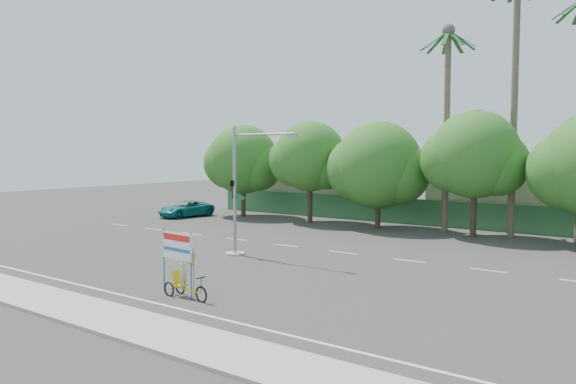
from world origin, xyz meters
The scene contains 14 objects.
ground centered at (0.00, 0.00, 0.00)m, with size 120.00×120.00×0.00m, color #33302D.
sidewalk_near centered at (0.00, -7.50, 0.06)m, with size 50.00×2.40×0.12m, color gray.
fence centered at (0.00, 21.50, 1.00)m, with size 38.00×0.08×2.00m, color #336B3D.
building_left centered at (-10.00, 26.00, 2.00)m, with size 12.00×8.00×4.00m, color #BCB195.
building_right centered at (8.00, 26.00, 1.80)m, with size 14.00×8.00×3.60m, color #BCB195.
tree_far_left centered at (-14.05, 18.00, 4.76)m, with size 7.14×6.00×7.96m.
tree_left centered at (-7.05, 18.00, 5.06)m, with size 6.66×5.60×8.07m.
tree_center centered at (-1.05, 18.00, 4.47)m, with size 7.62×6.40×7.85m.
tree_right centered at (5.95, 18.00, 5.24)m, with size 6.90×5.80×8.36m.
palm_tall centered at (8.00, 19.50, 10.46)m, with size 3.73×3.79×17.45m.
palm_short centered at (3.50, 19.50, 8.86)m, with size 3.73×3.79×14.45m.
traffic_signal centered at (-2.20, 3.98, 2.92)m, with size 4.72×1.10×7.00m.
trike_billboard centered at (1.80, -3.96, 1.06)m, with size 2.67×0.70×2.63m.
pickup_truck centered at (-17.73, 14.74, 0.68)m, with size 2.27×4.92×1.37m, color #106F74.
Camera 1 is at (17.90, -18.85, 5.68)m, focal length 35.00 mm.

